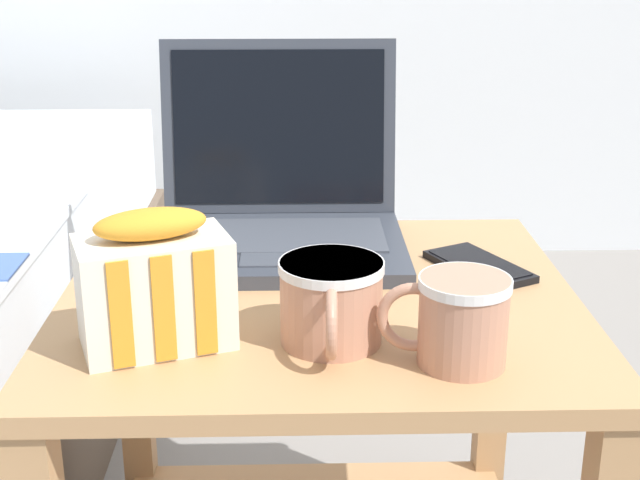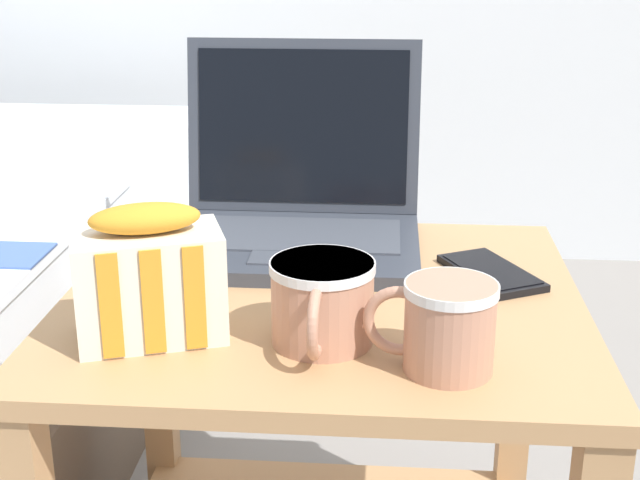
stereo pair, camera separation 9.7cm
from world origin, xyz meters
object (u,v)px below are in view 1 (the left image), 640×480
object	(u,v)px
snack_bag	(155,285)
cell_phone	(479,266)
mug_front_left	(331,298)
mug_front_right	(460,316)
laptop	(279,206)

from	to	relation	value
snack_bag	cell_phone	distance (m)	0.42
mug_front_left	cell_phone	xyz separation A→B (m)	(0.19, 0.20, -0.04)
mug_front_left	mug_front_right	distance (m)	0.13
snack_bag	mug_front_right	bearing A→B (deg)	-9.46
laptop	snack_bag	size ratio (longest dim) A/B	1.94
snack_bag	mug_front_left	bearing A→B (deg)	-0.07
mug_front_left	cell_phone	distance (m)	0.28
snack_bag	laptop	bearing A→B (deg)	68.99
mug_front_right	laptop	bearing A→B (deg)	116.63
snack_bag	cell_phone	size ratio (longest dim) A/B	1.07
laptop	mug_front_left	xyz separation A→B (m)	(0.06, -0.31, -0.00)
mug_front_left	cell_phone	size ratio (longest dim) A/B	0.92
laptop	mug_front_right	distance (m)	0.40
cell_phone	snack_bag	bearing A→B (deg)	-151.64
mug_front_left	snack_bag	xyz separation A→B (m)	(-0.18, 0.00, 0.02)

